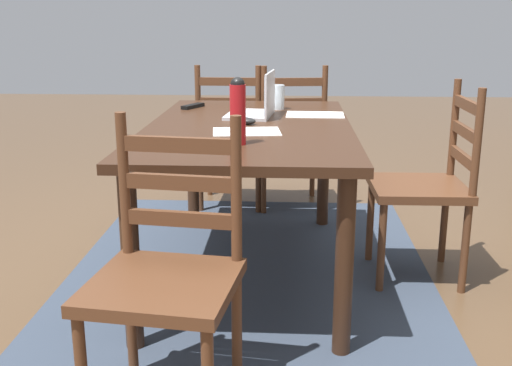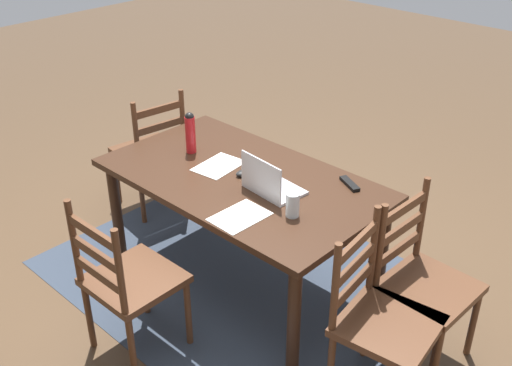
# 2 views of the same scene
# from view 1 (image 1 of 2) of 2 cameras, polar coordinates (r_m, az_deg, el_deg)

# --- Properties ---
(ground_plane) EXTENTS (14.00, 14.00, 0.00)m
(ground_plane) POSITION_cam_1_polar(r_m,az_deg,el_deg) (3.15, -0.57, -8.13)
(ground_plane) COLOR brown
(area_rug) EXTENTS (2.39, 1.79, 0.01)m
(area_rug) POSITION_cam_1_polar(r_m,az_deg,el_deg) (3.15, -0.57, -8.08)
(area_rug) COLOR #333D4C
(area_rug) RESTS_ON ground
(dining_table) EXTENTS (1.67, 0.96, 0.75)m
(dining_table) POSITION_cam_1_polar(r_m,az_deg,el_deg) (2.95, -0.61, 3.75)
(dining_table) COLOR #382114
(dining_table) RESTS_ON ground
(chair_left_near) EXTENTS (0.45, 0.45, 0.95)m
(chair_left_near) POSITION_cam_1_polar(r_m,az_deg,el_deg) (4.11, -2.26, 4.17)
(chair_left_near) COLOR #56331E
(chair_left_near) RESTS_ON ground
(chair_far_head) EXTENTS (0.45, 0.45, 0.95)m
(chair_far_head) POSITION_cam_1_polar(r_m,az_deg,el_deg) (3.07, 15.47, -0.23)
(chair_far_head) COLOR #56331E
(chair_far_head) RESTS_ON ground
(chair_left_far) EXTENTS (0.49, 0.49, 0.95)m
(chair_left_far) POSITION_cam_1_polar(r_m,az_deg,el_deg) (4.09, 3.20, 4.11)
(chair_left_far) COLOR #56331E
(chair_left_far) RESTS_ON ground
(chair_right_near) EXTENTS (0.49, 0.49, 0.95)m
(chair_right_near) POSITION_cam_1_polar(r_m,az_deg,el_deg) (1.97, -8.24, -8.54)
(chair_right_near) COLOR #56331E
(chair_right_near) RESTS_ON ground
(laptop) EXTENTS (0.34, 0.25, 0.23)m
(laptop) POSITION_cam_1_polar(r_m,az_deg,el_deg) (3.17, 0.21, 7.19)
(laptop) COLOR silver
(laptop) RESTS_ON dining_table
(water_bottle) EXTENTS (0.06, 0.06, 0.27)m
(water_bottle) POSITION_cam_1_polar(r_m,az_deg,el_deg) (2.46, -1.69, 6.76)
(water_bottle) COLOR red
(water_bottle) RESTS_ON dining_table
(drinking_glass) EXTENTS (0.07, 0.07, 0.13)m
(drinking_glass) POSITION_cam_1_polar(r_m,az_deg,el_deg) (3.41, 2.02, 7.91)
(drinking_glass) COLOR silver
(drinking_glass) RESTS_ON dining_table
(computer_mouse) EXTENTS (0.08, 0.11, 0.03)m
(computer_mouse) POSITION_cam_1_polar(r_m,az_deg,el_deg) (2.93, -0.98, 5.72)
(computer_mouse) COLOR black
(computer_mouse) RESTS_ON dining_table
(tv_remote) EXTENTS (0.17, 0.11, 0.02)m
(tv_remote) POSITION_cam_1_polar(r_m,az_deg,el_deg) (3.49, -5.84, 7.06)
(tv_remote) COLOR black
(tv_remote) RESTS_ON dining_table
(paper_stack_left) EXTENTS (0.24, 0.32, 0.00)m
(paper_stack_left) POSITION_cam_1_polar(r_m,az_deg,el_deg) (2.75, -0.88, 4.76)
(paper_stack_left) COLOR white
(paper_stack_left) RESTS_ON dining_table
(paper_stack_right) EXTENTS (0.22, 0.30, 0.00)m
(paper_stack_right) POSITION_cam_1_polar(r_m,az_deg,el_deg) (3.23, 5.46, 6.28)
(paper_stack_right) COLOR white
(paper_stack_right) RESTS_ON dining_table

